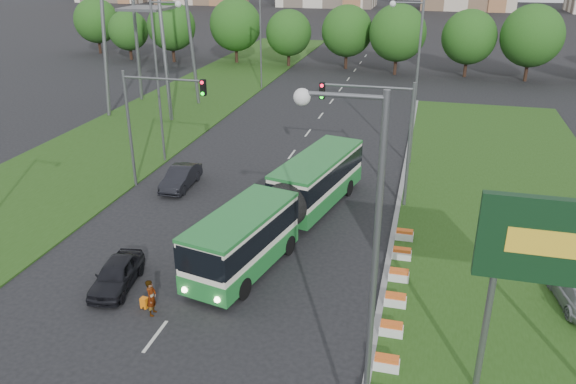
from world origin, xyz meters
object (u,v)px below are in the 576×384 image
(billboard, at_px, (573,253))
(traffic_mast_left, at_px, (150,112))
(shopping_trolley, at_px, (144,303))
(pedestrian, at_px, (151,297))
(traffic_mast_median, at_px, (384,124))
(car_left_far, at_px, (181,178))
(car_left_near, at_px, (117,274))
(articulated_bus, at_px, (285,204))

(billboard, bearing_deg, traffic_mast_left, 146.45)
(billboard, height_order, shopping_trolley, billboard)
(traffic_mast_left, height_order, pedestrian, traffic_mast_left)
(traffic_mast_median, height_order, pedestrian, traffic_mast_median)
(car_left_far, xyz_separation_m, pedestrian, (4.93, -14.00, 0.15))
(car_left_near, bearing_deg, shopping_trolley, -39.83)
(car_left_far, bearing_deg, billboard, -38.46)
(billboard, distance_m, articulated_bus, 17.04)
(traffic_mast_left, distance_m, car_left_far, 4.92)
(billboard, xyz_separation_m, car_left_near, (-18.76, 3.07, -5.46))
(traffic_mast_median, distance_m, pedestrian, 17.49)
(traffic_mast_median, height_order, car_left_near, traffic_mast_median)
(car_left_near, height_order, shopping_trolley, car_left_near)
(shopping_trolley, bearing_deg, traffic_mast_median, 63.92)
(car_left_near, height_order, car_left_far, car_left_far)
(traffic_mast_median, xyz_separation_m, traffic_mast_left, (-15.16, -1.00, 0.00))
(traffic_mast_left, height_order, articulated_bus, traffic_mast_left)
(traffic_mast_left, bearing_deg, articulated_bus, -22.09)
(car_left_far, xyz_separation_m, shopping_trolley, (4.33, -13.66, -0.47))
(articulated_bus, height_order, car_left_near, articulated_bus)
(traffic_mast_median, distance_m, traffic_mast_left, 15.19)
(traffic_mast_left, bearing_deg, billboard, -33.55)
(traffic_mast_left, bearing_deg, pedestrian, -64.20)
(billboard, height_order, traffic_mast_median, same)
(car_left_far, bearing_deg, traffic_mast_median, 0.22)
(billboard, distance_m, car_left_near, 19.78)
(traffic_mast_median, distance_m, car_left_far, 14.31)
(car_left_near, bearing_deg, traffic_mast_median, 40.49)
(car_left_near, bearing_deg, articulated_bus, 42.24)
(billboard, relative_size, car_left_near, 1.92)
(traffic_mast_median, bearing_deg, traffic_mast_left, -176.23)
(articulated_bus, distance_m, pedestrian, 10.13)
(traffic_mast_median, relative_size, traffic_mast_left, 1.00)
(traffic_mast_median, xyz_separation_m, car_left_near, (-11.29, -12.94, -4.64))
(articulated_bus, xyz_separation_m, pedestrian, (-3.70, -9.40, -0.87))
(traffic_mast_median, bearing_deg, shopping_trolley, -122.93)
(pedestrian, bearing_deg, articulated_bus, -26.95)
(traffic_mast_left, height_order, shopping_trolley, traffic_mast_left)
(car_left_far, bearing_deg, car_left_near, -81.85)
(billboard, distance_m, shopping_trolley, 17.78)
(billboard, distance_m, pedestrian, 16.99)
(car_left_near, distance_m, pedestrian, 3.14)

